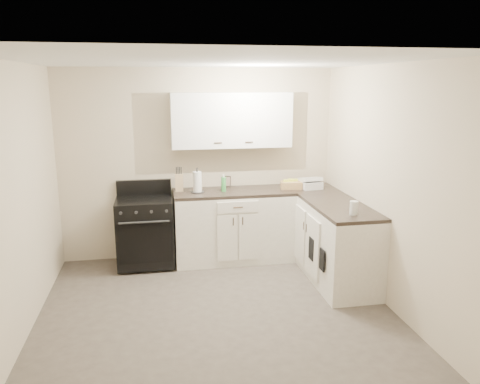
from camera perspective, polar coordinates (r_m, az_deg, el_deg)
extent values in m
plane|color=#473F38|center=(4.95, -2.75, -14.64)|extent=(3.60, 3.60, 0.00)
plane|color=white|center=(4.38, -3.12, 15.68)|extent=(3.60, 3.60, 0.00)
plane|color=beige|center=(6.26, -5.10, 3.38)|extent=(3.60, 0.00, 3.60)
plane|color=beige|center=(5.06, 17.74, 0.46)|extent=(0.00, 3.60, 3.60)
plane|color=beige|center=(4.64, -25.57, -1.32)|extent=(0.00, 3.60, 3.60)
plane|color=beige|center=(2.81, 1.97, -8.90)|extent=(3.60, 0.00, 3.60)
cube|color=white|center=(6.21, -0.77, -4.25)|extent=(1.55, 0.60, 0.90)
cube|color=white|center=(5.89, 10.74, -5.47)|extent=(0.60, 1.90, 0.90)
cube|color=black|center=(6.08, -0.78, -0.02)|extent=(1.55, 0.60, 0.04)
cube|color=black|center=(5.76, 10.93, -1.03)|extent=(0.60, 1.90, 0.04)
cube|color=white|center=(6.09, -1.05, 8.76)|extent=(1.55, 0.30, 0.70)
cube|color=black|center=(6.10, -11.46, -4.72)|extent=(0.70, 0.60, 0.85)
cube|color=tan|center=(6.09, -7.42, 1.16)|extent=(0.11, 0.10, 0.23)
cylinder|color=white|center=(5.99, -5.22, 1.22)|extent=(0.15, 0.15, 0.27)
cylinder|color=green|center=(6.03, -2.01, 0.96)|extent=(0.07, 0.07, 0.19)
cube|color=black|center=(6.31, -1.66, 1.31)|extent=(0.12, 0.07, 0.15)
cube|color=tan|center=(6.24, 6.27, 0.86)|extent=(0.30, 0.23, 0.09)
cube|color=white|center=(6.27, 8.60, 0.87)|extent=(0.28, 0.27, 0.10)
cylinder|color=silver|center=(5.11, 13.70, -1.89)|extent=(0.11, 0.11, 0.15)
cube|color=black|center=(5.21, 9.98, -8.15)|extent=(0.02, 0.14, 0.24)
cube|color=black|center=(5.52, 8.71, -6.86)|extent=(0.02, 0.15, 0.26)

